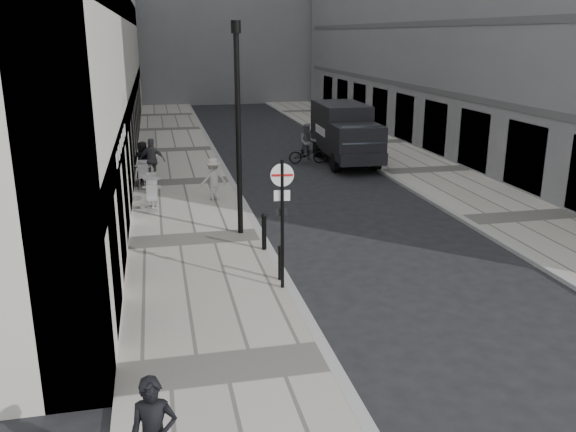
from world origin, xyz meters
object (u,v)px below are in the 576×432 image
(sign_post, at_px, (282,207))
(cyclist, at_px, (307,148))
(lamppost, at_px, (238,120))
(panel_van, at_px, (345,130))

(sign_post, distance_m, cyclist, 15.62)
(lamppost, bearing_deg, sign_post, -84.91)
(panel_van, bearing_deg, sign_post, -110.46)
(sign_post, bearing_deg, cyclist, 81.51)
(cyclist, bearing_deg, panel_van, 2.03)
(panel_van, distance_m, cyclist, 2.02)
(sign_post, distance_m, lamppost, 4.75)
(panel_van, xyz_separation_m, cyclist, (-1.84, 0.12, -0.83))
(lamppost, bearing_deg, cyclist, 65.46)
(sign_post, height_order, lamppost, lamppost)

